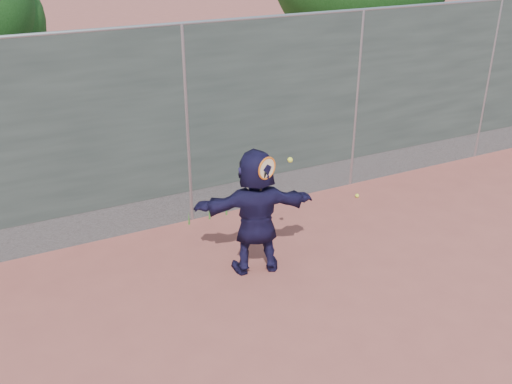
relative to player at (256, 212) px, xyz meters
name	(u,v)px	position (x,y,z in m)	size (l,w,h in m)	color
ground	(306,356)	(-0.28, -1.80, -0.86)	(80.00, 80.00, 0.00)	#9E4C42
player	(256,212)	(0.00, 0.00, 0.00)	(1.59, 0.51, 1.71)	#181437
ball_ground	(357,196)	(2.51, 1.18, -0.82)	(0.07, 0.07, 0.07)	yellow
fence	(187,124)	(-0.28, 1.70, 0.73)	(20.00, 0.06, 3.03)	#38423D
swing_action	(269,169)	(0.08, -0.20, 0.67)	(0.51, 0.15, 0.51)	#D75D14
weed_clump	(212,211)	(0.01, 1.58, -0.72)	(0.68, 0.07, 0.30)	#387226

